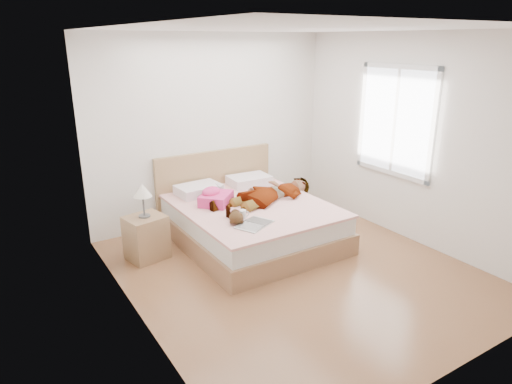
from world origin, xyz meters
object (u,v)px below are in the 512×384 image
(bed, at_px, (248,219))
(plush_toy, at_px, (236,217))
(magazine, at_px, (254,224))
(woman, at_px, (267,191))
(coffee_mug, at_px, (243,214))
(towel, at_px, (215,197))
(nightstand, at_px, (146,234))
(phone, at_px, (219,185))

(bed, height_order, plush_toy, bed)
(magazine, bearing_deg, bed, 63.87)
(woman, relative_size, coffee_mug, 11.87)
(bed, relative_size, magazine, 4.07)
(magazine, height_order, plush_toy, plush_toy)
(bed, xyz_separation_m, towel, (-0.39, 0.17, 0.33))
(woman, height_order, nightstand, nightstand)
(magazine, distance_m, coffee_mug, 0.25)
(magazine, height_order, coffee_mug, coffee_mug)
(woman, relative_size, nightstand, 1.74)
(woman, distance_m, nightstand, 1.63)
(towel, height_order, coffee_mug, towel)
(bed, height_order, coffee_mug, bed)
(coffee_mug, bearing_deg, towel, 94.36)
(magazine, xyz_separation_m, coffee_mug, (-0.01, 0.25, 0.04))
(bed, height_order, magazine, bed)
(coffee_mug, distance_m, nightstand, 1.18)
(woman, xyz_separation_m, bed, (-0.27, 0.04, -0.35))
(woman, height_order, towel, towel)
(phone, bearing_deg, magazine, -107.77)
(woman, xyz_separation_m, plush_toy, (-0.75, -0.49, -0.04))
(phone, height_order, nightstand, nightstand)
(woman, distance_m, magazine, 0.89)
(plush_toy, distance_m, nightstand, 1.12)
(woman, xyz_separation_m, nightstand, (-1.59, 0.21, -0.31))
(woman, xyz_separation_m, phone, (-0.50, 0.40, 0.06))
(magazine, relative_size, plush_toy, 1.83)
(magazine, xyz_separation_m, nightstand, (-0.98, 0.86, -0.21))
(coffee_mug, bearing_deg, woman, 33.47)
(phone, relative_size, magazine, 0.18)
(plush_toy, bearing_deg, bed, 47.44)
(woman, bearing_deg, towel, -119.50)
(magazine, distance_m, nightstand, 1.32)
(bed, bearing_deg, woman, -7.74)
(woman, height_order, plush_toy, woman)
(woman, relative_size, plush_toy, 5.81)
(woman, bearing_deg, phone, -140.78)
(woman, height_order, phone, woman)
(magazine, height_order, nightstand, nightstand)
(phone, height_order, coffee_mug, phone)
(woman, bearing_deg, coffee_mug, -68.65)
(phone, bearing_deg, nightstand, 178.00)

